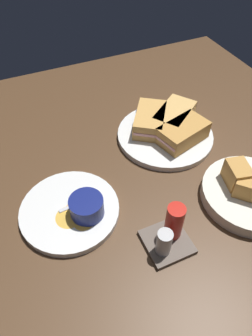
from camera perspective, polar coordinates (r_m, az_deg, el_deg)
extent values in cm
cube|color=#4C331E|center=(78.99, 4.17, 0.43)|extent=(110.00, 110.00, 3.00)
cylinder|color=silver|center=(84.55, 7.31, 6.12)|extent=(25.95, 25.95, 1.60)
cube|color=#C68C42|center=(81.14, 10.61, 6.52)|extent=(14.55, 10.77, 4.80)
cube|color=#DB938E|center=(81.14, 10.61, 6.52)|extent=(14.64, 10.25, 0.80)
cube|color=tan|center=(86.08, 9.05, 9.52)|extent=(15.00, 13.73, 4.80)
cube|color=#DB938E|center=(86.08, 9.05, 9.52)|extent=(14.86, 13.38, 0.80)
cube|color=tan|center=(84.12, 4.51, 8.98)|extent=(13.63, 15.02, 4.80)
cube|color=#DB938E|center=(84.12, 4.51, 8.98)|extent=(13.28, 14.89, 0.80)
cylinder|color=#0C144C|center=(85.35, 4.31, 9.25)|extent=(7.40, 7.40, 3.85)
cylinder|color=black|center=(84.42, 4.37, 10.06)|extent=(6.07, 6.07, 0.60)
cube|color=silver|center=(82.80, 9.95, 5.64)|extent=(3.34, 5.21, 0.40)
ellipsoid|color=silver|center=(84.57, 6.75, 7.27)|extent=(3.47, 3.86, 0.80)
cylinder|color=silver|center=(68.33, -10.48, -7.82)|extent=(21.68, 21.68, 1.60)
cylinder|color=navy|center=(64.65, -7.39, -7.23)|extent=(7.28, 7.28, 4.34)
cylinder|color=olive|center=(63.23, -7.54, -6.30)|extent=(5.97, 5.97, 0.60)
cube|color=silver|center=(67.54, -10.21, -7.15)|extent=(5.54, 1.21, 0.40)
ellipsoid|color=silver|center=(68.27, -5.94, -5.37)|extent=(3.36, 2.43, 0.80)
cone|color=gold|center=(66.15, -10.68, -8.89)|extent=(6.61, 6.61, 0.60)
cone|color=gold|center=(65.02, -7.97, -9.79)|extent=(5.45, 5.45, 0.60)
cone|color=gold|center=(66.61, -9.18, -7.98)|extent=(7.38, 7.38, 0.60)
cylinder|color=silver|center=(74.37, 22.05, -4.57)|extent=(21.39, 21.39, 3.00)
cube|color=#C68C42|center=(70.56, 22.08, -3.38)|extent=(7.32, 7.38, 4.45)
cube|color=#C68C42|center=(71.67, 20.09, -1.14)|extent=(5.67, 6.85, 5.18)
cube|color=brown|center=(64.06, 7.67, -13.56)|extent=(9.00, 9.00, 1.00)
cylinder|color=red|center=(61.11, 9.05, -9.86)|extent=(3.60, 3.60, 8.50)
cylinder|color=#B2B2B2|center=(59.92, 7.14, -13.64)|extent=(3.00, 3.00, 6.00)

